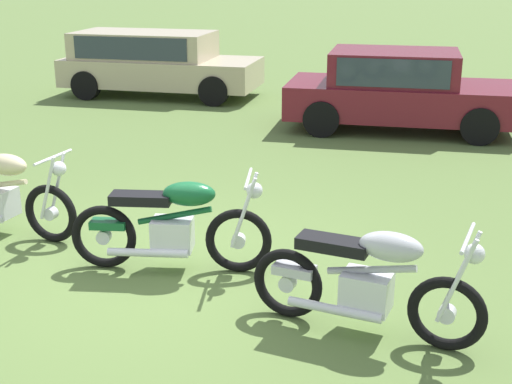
{
  "coord_description": "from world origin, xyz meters",
  "views": [
    {
      "loc": [
        3.99,
        -5.16,
        2.99
      ],
      "look_at": [
        0.54,
        0.96,
        0.65
      ],
      "focal_mm": 49.23,
      "sensor_mm": 36.0,
      "label": 1
    }
  ],
  "objects_px": {
    "motorcycle_silver": "(367,281)",
    "car_beige": "(153,59)",
    "motorcycle_green": "(172,225)",
    "car_burgundy": "(398,86)"
  },
  "relations": [
    {
      "from": "motorcycle_green",
      "to": "motorcycle_silver",
      "type": "xyz_separation_m",
      "value": [
        2.14,
        -0.24,
        -0.0
      ]
    },
    {
      "from": "car_beige",
      "to": "car_burgundy",
      "type": "bearing_deg",
      "value": -20.65
    },
    {
      "from": "motorcycle_green",
      "to": "car_burgundy",
      "type": "height_order",
      "value": "car_burgundy"
    },
    {
      "from": "motorcycle_silver",
      "to": "car_beige",
      "type": "bearing_deg",
      "value": 130.76
    },
    {
      "from": "motorcycle_green",
      "to": "car_beige",
      "type": "xyz_separation_m",
      "value": [
        -5.97,
        7.53,
        0.36
      ]
    },
    {
      "from": "motorcycle_green",
      "to": "car_burgundy",
      "type": "xyz_separation_m",
      "value": [
        -0.06,
        7.02,
        0.32
      ]
    },
    {
      "from": "motorcycle_green",
      "to": "car_burgundy",
      "type": "distance_m",
      "value": 7.03
    },
    {
      "from": "motorcycle_green",
      "to": "motorcycle_silver",
      "type": "distance_m",
      "value": 2.15
    },
    {
      "from": "motorcycle_silver",
      "to": "car_beige",
      "type": "height_order",
      "value": "car_beige"
    },
    {
      "from": "motorcycle_silver",
      "to": "car_beige",
      "type": "xyz_separation_m",
      "value": [
        -8.11,
        7.78,
        0.36
      ]
    }
  ]
}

